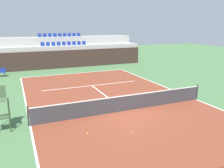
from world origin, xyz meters
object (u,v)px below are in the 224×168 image
(tennis_net, at_px, (126,103))
(umpire_chair, at_px, (0,107))
(tennis_ball_2, at_px, (88,133))
(tennis_ball_0, at_px, (131,133))

(tennis_net, xyz_separation_m, umpire_chair, (-6.70, 0.06, 0.68))
(tennis_net, relative_size, tennis_ball_2, 167.88)
(umpire_chair, relative_size, tennis_ball_2, 33.33)
(umpire_chair, bearing_deg, tennis_ball_2, -29.19)
(umpire_chair, distance_m, tennis_ball_2, 4.38)
(tennis_net, distance_m, tennis_ball_2, 3.65)
(tennis_net, xyz_separation_m, tennis_ball_2, (-3.01, -2.00, -0.47))
(tennis_net, relative_size, umpire_chair, 5.04)
(umpire_chair, xyz_separation_m, tennis_ball_0, (5.63, -2.83, -1.14))
(tennis_net, bearing_deg, tennis_ball_0, -111.09)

